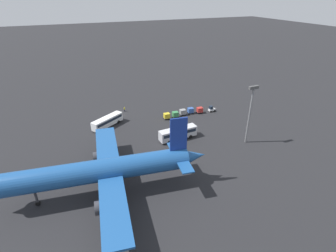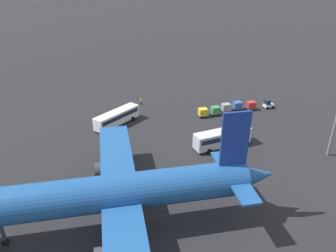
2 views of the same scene
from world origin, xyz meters
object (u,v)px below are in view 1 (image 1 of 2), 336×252
(worker_person, at_px, (124,109))
(cargo_cart_grey, at_px, (183,112))
(cargo_cart_green, at_px, (175,114))
(cargo_cart_yellow, at_px, (167,116))
(baggage_tug, at_px, (211,109))
(shuttle_bus_far, at_px, (178,133))
(cargo_cart_blue, at_px, (191,110))
(airplane, at_px, (103,171))
(cargo_cart_red, at_px, (200,110))
(shuttle_bus_near, at_px, (107,121))

(worker_person, bearing_deg, cargo_cart_grey, 148.58)
(cargo_cart_green, bearing_deg, cargo_cart_yellow, 0.39)
(baggage_tug, bearing_deg, cargo_cart_yellow, -4.78)
(shuttle_bus_far, distance_m, cargo_cart_green, 14.49)
(worker_person, bearing_deg, cargo_cart_blue, 152.93)
(airplane, xyz_separation_m, shuttle_bus_far, (-23.81, -14.98, -3.92))
(airplane, xyz_separation_m, cargo_cart_blue, (-35.32, -29.40, -4.74))
(worker_person, distance_m, cargo_cart_red, 26.73)
(cargo_cart_yellow, bearing_deg, cargo_cart_blue, -174.24)
(cargo_cart_blue, distance_m, cargo_cart_green, 6.35)
(cargo_cart_blue, height_order, cargo_cart_green, same)
(cargo_cart_green, bearing_deg, cargo_cart_blue, -171.58)
(worker_person, xyz_separation_m, cargo_cart_green, (-14.65, 11.63, 0.32))
(cargo_cart_red, bearing_deg, shuttle_bus_far, 42.62)
(cargo_cart_grey, bearing_deg, shuttle_bus_far, 59.55)
(cargo_cart_yellow, bearing_deg, cargo_cart_red, -179.90)
(cargo_cart_red, xyz_separation_m, cargo_cart_grey, (6.28, -0.76, 0.00))
(cargo_cart_blue, bearing_deg, shuttle_bus_far, 51.38)
(cargo_cart_red, height_order, cargo_cart_blue, same)
(cargo_cart_grey, distance_m, cargo_cart_yellow, 6.33)
(cargo_cart_red, bearing_deg, cargo_cart_green, 0.01)
(cargo_cart_blue, bearing_deg, worker_person, -27.07)
(cargo_cart_grey, bearing_deg, cargo_cart_blue, -176.91)
(worker_person, distance_m, cargo_cart_green, 18.71)
(worker_person, relative_size, cargo_cart_yellow, 0.84)
(cargo_cart_green, bearing_deg, worker_person, -38.44)
(airplane, xyz_separation_m, worker_person, (-14.39, -40.10, -5.07))
(worker_person, bearing_deg, shuttle_bus_far, 110.56)
(cargo_cart_green, relative_size, cargo_cart_yellow, 1.00)
(shuttle_bus_far, distance_m, cargo_cart_yellow, 13.65)
(shuttle_bus_near, relative_size, cargo_cart_red, 5.19)
(airplane, relative_size, shuttle_bus_far, 3.92)
(shuttle_bus_near, height_order, baggage_tug, shuttle_bus_near)
(baggage_tug, bearing_deg, shuttle_bus_far, 30.82)
(baggage_tug, bearing_deg, shuttle_bus_near, -7.84)
(worker_person, distance_m, cargo_cart_blue, 23.51)
(airplane, relative_size, worker_person, 25.86)
(airplane, distance_m, cargo_cart_blue, 46.20)
(baggage_tug, height_order, worker_person, baggage_tug)
(cargo_cart_yellow, bearing_deg, shuttle_bus_near, -7.14)
(shuttle_bus_near, height_order, cargo_cart_yellow, shuttle_bus_near)
(airplane, xyz_separation_m, baggage_tug, (-43.00, -28.04, -4.99))
(shuttle_bus_near, xyz_separation_m, cargo_cart_grey, (-25.57, 1.64, -0.70))
(airplane, relative_size, shuttle_bus_near, 4.16)
(cargo_cart_red, bearing_deg, cargo_cart_grey, -6.89)
(shuttle_bus_near, height_order, worker_person, shuttle_bus_near)
(shuttle_bus_near, bearing_deg, baggage_tug, 142.99)
(shuttle_bus_far, distance_m, cargo_cart_grey, 16.54)
(worker_person, xyz_separation_m, cargo_cart_blue, (-20.93, 10.70, 0.32))
(shuttle_bus_far, height_order, cargo_cart_green, shuttle_bus_far)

